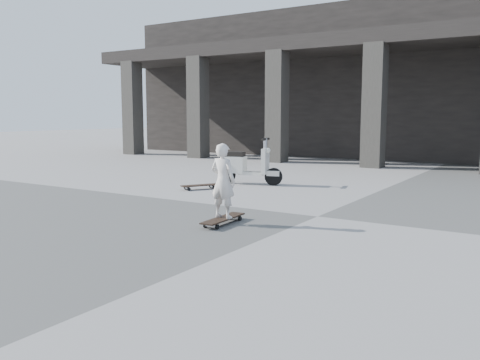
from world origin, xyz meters
The scene contains 6 objects.
ground centered at (0.00, 0.00, 0.00)m, with size 90.00×90.00×0.00m, color #4C4C49.
colonnade centered at (0.00, 13.77, 3.03)m, with size 28.00×8.82×6.00m.
longboard centered at (-1.02, -1.36, 0.08)m, with size 0.31×1.04×0.10m.
skateboard_spare centered at (-3.60, 1.48, 0.08)m, with size 0.65×0.88×0.11m.
child centered at (-1.02, -1.36, 0.69)m, with size 0.43×0.28×1.18m, color silver.
scooter centered at (-3.35, 2.78, 0.46)m, with size 1.64×0.71×1.16m.
Camera 1 is at (3.42, -7.87, 1.72)m, focal length 38.00 mm.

